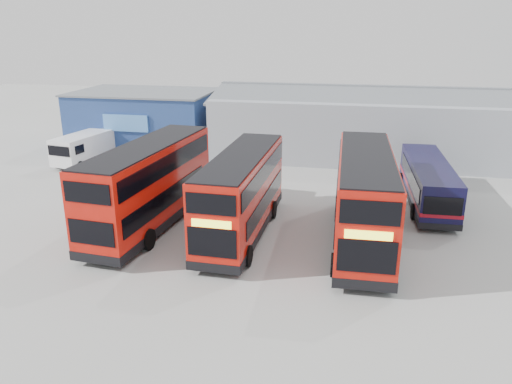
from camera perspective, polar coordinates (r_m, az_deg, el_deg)
name	(u,v)px	position (r m, az deg, el deg)	size (l,w,h in m)	color
ground_plane	(258,236)	(26.98, 0.18, -5.09)	(120.00, 120.00, 0.00)	#979792
office_block	(146,119)	(46.95, -12.48, 8.12)	(12.30, 8.32, 5.12)	navy
maintenance_shed	(394,124)	(45.08, 15.46, 7.48)	(30.50, 12.00, 5.89)	#9BA0A9
double_decker_left	(149,187)	(28.11, -12.08, 0.61)	(3.64, 11.37, 4.73)	red
double_decker_centre	(242,195)	(26.53, -1.66, -0.38)	(2.88, 10.61, 4.46)	red
double_decker_right	(364,200)	(25.90, 12.23, -0.95)	(3.08, 11.31, 4.75)	red
single_decker_blue	(428,184)	(33.08, 19.02, 0.92)	(2.72, 10.16, 2.73)	black
panel_van	(83,148)	(42.79, -19.13, 4.82)	(3.09, 5.81, 2.42)	white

